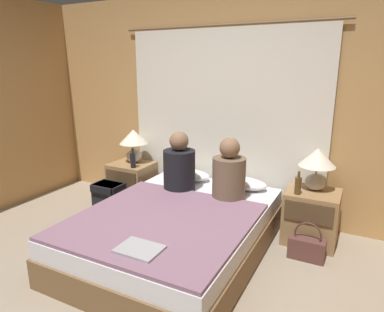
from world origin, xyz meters
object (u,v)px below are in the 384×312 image
nightstand_right (311,217)px  handbag_on_floor (307,247)px  lamp_left (134,141)px  person_right_in_bed (229,174)px  beer_bottle_on_right_stand (298,185)px  laptop_on_bed (139,249)px  beer_bottle_on_left_stand (133,160)px  bed (177,231)px  pillow_left (187,174)px  lamp_right (317,163)px  backpack_on_floor (109,198)px  pillow_right (242,183)px  person_left_in_bed (179,166)px  nightstand_left (132,183)px

nightstand_right → handbag_on_floor: (0.03, -0.35, -0.15)m
lamp_left → person_right_in_bed: size_ratio=0.67×
beer_bottle_on_right_stand → laptop_on_bed: size_ratio=0.72×
beer_bottle_on_right_stand → beer_bottle_on_left_stand: bearing=180.0°
bed → pillow_left: (-0.33, 0.84, 0.27)m
person_right_in_bed → lamp_right: bearing=23.7°
backpack_on_floor → pillow_right: bearing=20.1°
lamp_left → person_right_in_bed: person_right_in_bed is taller
beer_bottle_on_left_stand → pillow_left: bearing=18.4°
person_right_in_bed → handbag_on_floor: person_right_in_bed is taller
bed → lamp_right: (1.09, 0.83, 0.60)m
beer_bottle_on_right_stand → lamp_left: bearing=174.4°
beer_bottle_on_left_stand → backpack_on_floor: bearing=-112.8°
nightstand_right → person_left_in_bed: size_ratio=0.83×
lamp_left → person_left_in_bed: size_ratio=0.65×
nightstand_right → backpack_on_floor: size_ratio=1.32×
person_left_in_bed → beer_bottle_on_right_stand: 1.21m
pillow_left → laptop_on_bed: (0.47, -1.61, -0.02)m
nightstand_right → beer_bottle_on_right_stand: bearing=-133.3°
backpack_on_floor → handbag_on_floor: backpack_on_floor is taller
nightstand_left → pillow_right: size_ratio=0.96×
lamp_left → pillow_right: bearing=0.3°
lamp_right → backpack_on_floor: (-2.17, -0.51, -0.58)m
lamp_left → person_right_in_bed: 1.44m
lamp_left → handbag_on_floor: (2.20, -0.41, -0.69)m
pillow_right → lamp_left: bearing=-179.7°
bed → laptop_on_bed: 0.82m
lamp_left → person_left_in_bed: bearing=-22.0°
pillow_right → backpack_on_floor: bearing=-159.9°
bed → laptop_on_bed: size_ratio=6.56×
pillow_left → backpack_on_floor: 0.95m
backpack_on_floor → pillow_left: bearing=34.5°
lamp_right → pillow_left: 1.46m
lamp_left → lamp_right: size_ratio=1.00×
laptop_on_bed → handbag_on_floor: 1.58m
pillow_left → person_left_in_bed: 0.41m
person_right_in_bed → handbag_on_floor: bearing=-5.4°
pillow_right → laptop_on_bed: pillow_right is taller
bed → pillow_right: (0.33, 0.84, 0.27)m
lamp_right → person_left_in_bed: person_left_in_bed is taller
laptop_on_bed → lamp_right: bearing=59.3°
pillow_left → backpack_on_floor: size_ratio=1.38×
bed → laptop_on_bed: (0.13, -0.77, 0.25)m
nightstand_left → beer_bottle_on_left_stand: 0.40m
person_right_in_bed → beer_bottle_on_right_stand: (0.64, 0.14, -0.06)m
lamp_left → backpack_on_floor: 0.77m
lamp_left → handbag_on_floor: bearing=-10.7°
nightstand_right → pillow_left: bearing=177.1°
beer_bottle_on_left_stand → beer_bottle_on_right_stand: bearing=0.0°
backpack_on_floor → lamp_right: bearing=13.2°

